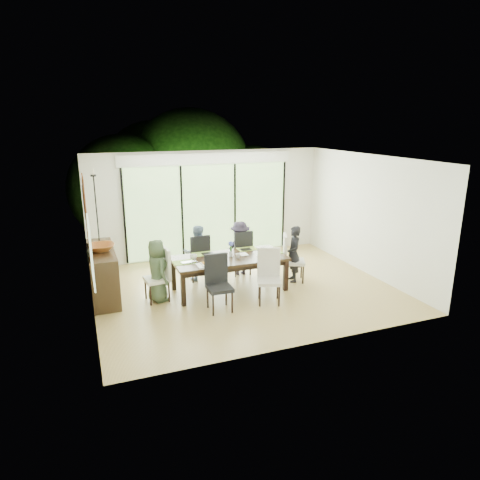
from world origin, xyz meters
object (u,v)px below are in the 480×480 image
object	(u,v)px
chair_near_right	(269,277)
laptop	(190,263)
chair_near_left	(220,284)
person_far_right	(240,248)
table_top	(229,258)
cup_c	(263,250)
chair_far_left	(197,256)
person_right_end	(294,254)
sideboard	(103,273)
chair_left_end	(156,275)
cup_a	(194,257)
person_far_left	(197,253)
chair_right_end	(294,258)
chair_far_right	(240,252)
person_left_end	(157,271)
bowl	(101,247)
cup_b	(238,256)
vase	(231,253)

from	to	relation	value
chair_near_right	laptop	bearing A→B (deg)	170.97
chair_near_left	person_far_right	distance (m)	2.00
table_top	cup_c	size ratio (longest dim) A/B	19.35
chair_far_left	chair_near_right	distance (m)	1.96
person_right_end	laptop	xyz separation A→B (m)	(-2.33, -0.10, 0.11)
laptop	sideboard	bearing A→B (deg)	151.98
chair_left_end	cup_c	world-z (taller)	chair_left_end
cup_a	person_far_left	bearing A→B (deg)	69.81
laptop	chair_near_right	bearing A→B (deg)	-34.52
chair_right_end	sideboard	xyz separation A→B (m)	(-3.95, 0.59, -0.03)
person_far_right	chair_left_end	bearing A→B (deg)	24.27
chair_far_right	chair_right_end	bearing A→B (deg)	134.88
sideboard	cup_a	bearing A→B (deg)	-14.00
person_left_end	person_far_left	distance (m)	1.32
cup_c	bowl	distance (m)	3.29
chair_left_end	cup_a	bearing A→B (deg)	94.72
laptop	cup_a	world-z (taller)	cup_a
chair_far_right	sideboard	size ratio (longest dim) A/B	0.60
chair_far_left	table_top	bearing A→B (deg)	112.17
person_far_left	cup_b	distance (m)	1.12
chair_near_left	bowl	world-z (taller)	bowl
person_right_end	cup_a	world-z (taller)	person_right_end
cup_b	cup_c	world-z (taller)	cup_c
person_right_end	vase	xyz separation A→B (m)	(-1.43, 0.05, 0.16)
cup_c	sideboard	size ratio (longest dim) A/B	0.07
laptop	person_far_right	bearing A→B (deg)	28.78
chair_far_left	cup_b	xyz separation A→B (m)	(0.60, -0.95, 0.24)
chair_far_right	table_top	bearing A→B (deg)	53.79
chair_right_end	person_right_end	bearing A→B (deg)	112.93
chair_right_end	laptop	world-z (taller)	chair_right_end
person_left_end	vase	xyz separation A→B (m)	(1.53, 0.05, 0.16)
sideboard	bowl	size ratio (longest dim) A/B	3.36
cup_b	person_far_left	bearing A→B (deg)	122.83
vase	cup_c	distance (m)	0.75
chair_left_end	chair_right_end	world-z (taller)	same
person_right_end	laptop	world-z (taller)	person_right_end
vase	sideboard	size ratio (longest dim) A/B	0.07
chair_right_end	person_right_end	world-z (taller)	person_right_end
chair_near_left	cup_b	size ratio (longest dim) A/B	11.00
chair_far_left	cup_a	bearing A→B (deg)	64.62
chair_near_left	chair_far_right	bearing A→B (deg)	59.88
cup_b	laptop	bearing A→B (deg)	180.00
person_right_end	cup_b	distance (m)	1.34
chair_right_end	person_far_right	world-z (taller)	person_far_right
table_top	person_far_right	size ratio (longest dim) A/B	1.86
vase	table_top	bearing A→B (deg)	-135.00
person_far_right	vase	distance (m)	0.94
cup_c	laptop	bearing A→B (deg)	-173.09
person_far_left	vase	xyz separation A→B (m)	(0.50, -0.78, 0.16)
chair_right_end	person_far_left	xyz separation A→B (m)	(-1.95, 0.83, 0.09)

